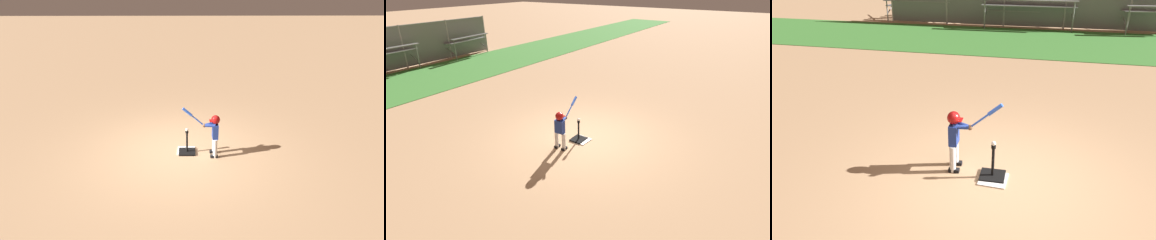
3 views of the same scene
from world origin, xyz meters
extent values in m
plane|color=tan|center=(0.00, 0.00, 0.00)|extent=(90.00, 90.00, 0.00)
cube|color=#3D7F33|center=(0.00, 9.06, 0.01)|extent=(56.00, 4.42, 0.02)
cylinder|color=#9E9EA3|center=(-1.29, 11.72, 1.06)|extent=(0.08, 0.08, 2.12)
cylinder|color=#9E9EA3|center=(1.29, 11.72, 1.06)|extent=(0.08, 0.08, 2.12)
cylinder|color=#9E9EA3|center=(3.87, 11.72, 1.06)|extent=(0.08, 0.08, 2.12)
cube|color=slate|center=(0.00, 11.72, 1.06)|extent=(12.90, 0.02, 2.04)
cube|color=white|center=(-0.18, 0.00, 0.01)|extent=(0.47, 0.47, 0.02)
cube|color=black|center=(-0.20, 0.08, 0.02)|extent=(0.41, 0.37, 0.04)
cylinder|color=black|center=(-0.20, 0.08, 0.29)|extent=(0.05, 0.05, 0.50)
cylinder|color=black|center=(-0.20, 0.08, 0.57)|extent=(0.08, 0.08, 0.05)
cylinder|color=silver|center=(-0.88, 0.32, 0.24)|extent=(0.10, 0.10, 0.48)
cube|color=black|center=(-0.86, 0.32, 0.03)|extent=(0.18, 0.09, 0.06)
cylinder|color=silver|center=(-0.88, 0.09, 0.24)|extent=(0.10, 0.10, 0.48)
cube|color=black|center=(-0.86, 0.09, 0.03)|extent=(0.18, 0.09, 0.06)
cube|color=navy|center=(-0.88, 0.21, 0.66)|extent=(0.14, 0.25, 0.35)
sphere|color=brown|center=(-0.88, 0.21, 0.94)|extent=(0.18, 0.18, 0.18)
sphere|color=maroon|center=(-0.88, 0.21, 0.95)|extent=(0.21, 0.21, 0.21)
cube|color=maroon|center=(-0.79, 0.21, 0.92)|extent=(0.11, 0.16, 0.01)
cylinder|color=navy|center=(-0.74, 0.25, 0.82)|extent=(0.29, 0.15, 0.10)
cylinder|color=navy|center=(-0.74, 0.17, 0.82)|extent=(0.29, 0.15, 0.10)
sphere|color=brown|center=(-0.61, 0.21, 0.80)|extent=(0.09, 0.09, 0.09)
cylinder|color=blue|center=(-0.37, 0.21, 1.01)|extent=(0.50, 0.04, 0.45)
cylinder|color=blue|center=(-0.21, 0.21, 1.15)|extent=(0.24, 0.06, 0.22)
cylinder|color=black|center=(-0.63, 0.21, 0.79)|extent=(0.04, 0.05, 0.05)
sphere|color=white|center=(-0.20, 0.08, 0.63)|extent=(0.07, 0.07, 0.07)
cube|color=gray|center=(-5.30, 13.15, 0.31)|extent=(3.15, 0.25, 0.04)
cube|color=gray|center=(-5.31, 13.42, 0.04)|extent=(3.15, 0.31, 0.04)
cube|color=gray|center=(-5.29, 12.46, 0.63)|extent=(3.15, 0.25, 0.04)
cube|color=gray|center=(-5.30, 12.74, 0.35)|extent=(3.15, 0.31, 0.04)
cube|color=gray|center=(-5.29, 11.78, 0.94)|extent=(3.15, 0.25, 0.04)
cube|color=gray|center=(-5.29, 12.05, 0.67)|extent=(3.15, 0.31, 0.04)
cylinder|color=gray|center=(-3.86, 13.44, 0.17)|extent=(0.06, 0.06, 0.33)
cylinder|color=gray|center=(-3.84, 11.79, 0.48)|extent=(0.06, 0.06, 0.96)
cylinder|color=gray|center=(-3.85, 12.62, 0.65)|extent=(0.07, 1.66, 0.67)
cylinder|color=gray|center=(-6.75, 13.41, 0.17)|extent=(0.06, 0.06, 0.33)
cylinder|color=gray|center=(-6.73, 11.76, 0.48)|extent=(0.06, 0.06, 0.96)
cylinder|color=gray|center=(-6.74, 12.58, 0.65)|extent=(0.07, 1.66, 0.67)
cube|color=gray|center=(-0.26, 12.75, 0.31)|extent=(3.96, 0.33, 0.04)
cube|color=gray|center=(-0.27, 12.98, 0.04)|extent=(3.96, 0.39, 0.04)
cube|color=gray|center=(-0.25, 12.18, 0.62)|extent=(3.96, 0.33, 0.04)
cube|color=gray|center=(-0.25, 12.41, 0.35)|extent=(3.96, 0.39, 0.04)
cube|color=gray|center=(-0.23, 11.61, 0.92)|extent=(3.96, 0.33, 0.04)
cube|color=gray|center=(-0.24, 11.84, 0.66)|extent=(3.96, 0.39, 0.04)
cube|color=gray|center=(-0.21, 11.04, 1.23)|extent=(3.96, 0.33, 0.04)
cube|color=gray|center=(-0.22, 11.27, 0.96)|extent=(3.96, 0.39, 0.04)
cylinder|color=gray|center=(1.55, 13.03, 0.16)|extent=(0.06, 0.06, 0.33)
cylinder|color=gray|center=(1.60, 11.09, 0.63)|extent=(0.06, 0.06, 1.25)
cylinder|color=gray|center=(1.58, 12.06, 0.79)|extent=(0.10, 1.96, 0.97)
cylinder|color=gray|center=(-2.09, 12.93, 0.16)|extent=(0.06, 0.06, 0.33)
cylinder|color=gray|center=(-2.03, 10.99, 0.63)|extent=(0.06, 0.06, 1.25)
cylinder|color=gray|center=(-2.06, 11.96, 0.79)|extent=(0.10, 1.96, 0.97)
cube|color=gray|center=(4.70, 13.00, 0.28)|extent=(2.67, 0.51, 0.04)
cube|color=gray|center=(4.67, 13.25, 0.04)|extent=(2.67, 0.57, 0.04)
cube|color=gray|center=(4.77, 12.37, 0.57)|extent=(2.67, 0.51, 0.04)
cube|color=gray|center=(4.74, 12.62, 0.32)|extent=(2.67, 0.57, 0.04)
cube|color=gray|center=(4.84, 11.73, 0.85)|extent=(2.67, 0.51, 0.04)
cube|color=gray|center=(4.81, 11.99, 0.61)|extent=(2.67, 0.57, 0.04)
cylinder|color=gray|center=(3.46, 13.12, 0.15)|extent=(0.06, 0.06, 0.30)
cylinder|color=gray|center=(3.69, 10.97, 0.58)|extent=(0.06, 0.06, 1.16)
cylinder|color=gray|center=(3.57, 12.04, 0.73)|extent=(0.28, 2.17, 0.90)
camera|label=1|loc=(-0.22, 6.62, 3.71)|focal=28.00mm
camera|label=2|loc=(-6.35, -4.06, 4.06)|focal=28.00mm
camera|label=3|loc=(0.37, -5.02, 3.54)|focal=35.00mm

